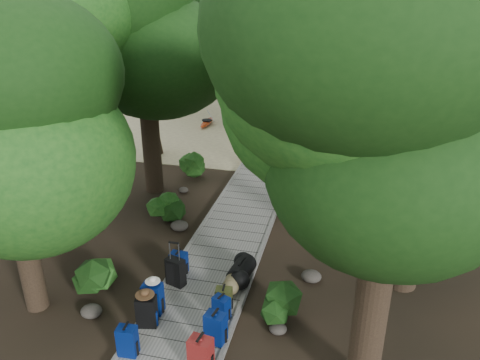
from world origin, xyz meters
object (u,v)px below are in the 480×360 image
(backpack_left_b, at_px, (147,310))
(kayak, at_px, (207,122))
(backpack_left_d, at_px, (179,262))
(backpack_right_d, at_px, (224,297))
(sun_lounger, at_px, (348,132))
(backpack_right_c, at_px, (221,307))
(backpack_left_a, at_px, (127,340))
(backpack_left_c, at_px, (153,297))
(lone_suitcase_on_sand, at_px, (283,139))
(duffel_right_khaki, at_px, (234,280))
(backpack_right_b, at_px, (216,327))
(duffel_right_black, at_px, (242,270))
(suitcase_on_boardwalk, at_px, (176,272))
(backpack_right_a, at_px, (201,352))

(backpack_left_b, distance_m, kayak, 14.42)
(backpack_left_d, height_order, backpack_right_d, backpack_left_d)
(sun_lounger, bearing_deg, backpack_right_c, -118.31)
(backpack_left_a, xyz_separation_m, kayak, (-3.14, 14.90, -0.26))
(backpack_right_c, bearing_deg, backpack_left_c, -153.68)
(lone_suitcase_on_sand, bearing_deg, duffel_right_khaki, -75.92)
(backpack_right_d, distance_m, sun_lounger, 12.97)
(lone_suitcase_on_sand, bearing_deg, backpack_left_b, -83.07)
(backpack_left_c, bearing_deg, backpack_right_d, 18.17)
(backpack_right_b, bearing_deg, duffel_right_black, 100.56)
(backpack_left_c, relative_size, suitcase_on_boardwalk, 1.13)
(lone_suitcase_on_sand, xyz_separation_m, kayak, (-4.10, 2.29, -0.17))
(backpack_right_c, height_order, sun_lounger, backpack_right_c)
(backpack_left_b, xyz_separation_m, backpack_right_d, (1.38, 0.89, -0.10))
(backpack_left_a, height_order, duffel_right_khaki, backpack_left_a)
(suitcase_on_boardwalk, height_order, kayak, suitcase_on_boardwalk)
(backpack_left_c, distance_m, backpack_right_a, 1.95)
(duffel_right_khaki, bearing_deg, suitcase_on_boardwalk, -170.20)
(backpack_left_b, height_order, backpack_left_c, backpack_left_c)
(backpack_left_b, bearing_deg, duffel_right_black, 41.11)
(backpack_right_a, bearing_deg, duffel_right_khaki, 99.13)
(backpack_right_a, height_order, lone_suitcase_on_sand, backpack_right_a)
(backpack_right_b, height_order, sun_lounger, backpack_right_b)
(lone_suitcase_on_sand, height_order, sun_lounger, lone_suitcase_on_sand)
(backpack_left_b, xyz_separation_m, backpack_right_a, (1.43, -0.86, 0.00))
(kayak, bearing_deg, duffel_right_black, -69.93)
(backpack_right_d, distance_m, suitcase_on_boardwalk, 1.41)
(backpack_left_d, height_order, backpack_right_b, backpack_right_b)
(backpack_right_a, relative_size, sun_lounger, 0.43)
(backpack_right_a, bearing_deg, backpack_left_a, -172.38)
(backpack_left_b, xyz_separation_m, kayak, (-3.16, 14.07, -0.30))
(backpack_right_d, xyz_separation_m, lone_suitcase_on_sand, (-0.43, 10.89, -0.02))
(backpack_left_a, height_order, backpack_right_c, backpack_left_a)
(suitcase_on_boardwalk, distance_m, sun_lounger, 12.73)
(suitcase_on_boardwalk, bearing_deg, duffel_right_khaki, 27.25)
(backpack_right_a, distance_m, duffel_right_khaki, 2.51)
(suitcase_on_boardwalk, bearing_deg, lone_suitcase_on_sand, 103.41)
(duffel_right_black, bearing_deg, backpack_right_c, -85.64)
(sun_lounger, bearing_deg, backpack_right_a, -117.34)
(backpack_right_a, relative_size, kayak, 0.21)
(backpack_right_a, xyz_separation_m, sun_lounger, (2.17, 14.52, -0.20))
(backpack_left_a, distance_m, lone_suitcase_on_sand, 12.65)
(backpack_right_d, xyz_separation_m, duffel_right_black, (0.13, 1.10, -0.03))
(backpack_left_a, height_order, backpack_left_c, backpack_left_c)
(backpack_left_b, xyz_separation_m, backpack_right_c, (1.42, 0.56, -0.08))
(backpack_right_d, distance_m, duffel_right_black, 1.11)
(backpack_right_b, xyz_separation_m, backpack_right_d, (-0.12, 1.02, -0.09))
(duffel_right_khaki, bearing_deg, backpack_right_a, -88.43)
(backpack_right_b, xyz_separation_m, kayak, (-4.65, 14.20, -0.29))
(duffel_right_black, bearing_deg, suitcase_on_boardwalk, -150.92)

